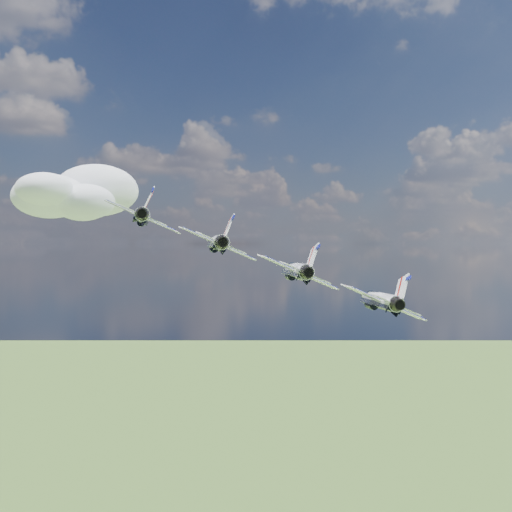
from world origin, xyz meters
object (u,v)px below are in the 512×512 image
jet_3 (378,299)px  jet_2 (296,270)px  jet_0 (144,216)px  jet_1 (217,242)px

jet_3 → jet_2: bearing=158.4°
jet_2 → jet_0: bearing=158.4°
jet_2 → jet_1: bearing=158.4°
jet_0 → jet_1: (7.81, -7.30, -3.65)m
jet_0 → jet_1: bearing=-21.6°
jet_1 → jet_3: bearing=-21.6°
jet_1 → jet_2: 11.29m
jet_3 → jet_0: bearing=158.4°
jet_1 → jet_3: jet_1 is taller
jet_0 → jet_3: jet_0 is taller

